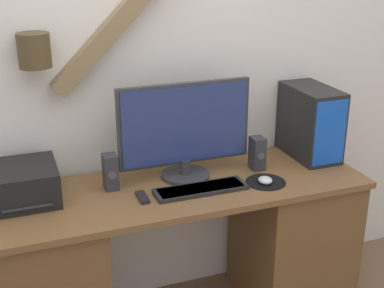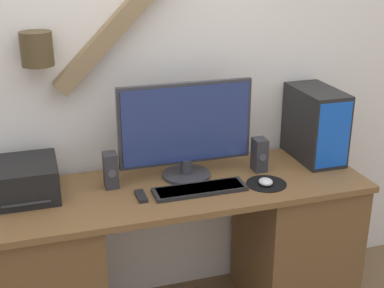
{
  "view_description": "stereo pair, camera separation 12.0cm",
  "coord_description": "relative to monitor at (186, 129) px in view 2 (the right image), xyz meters",
  "views": [
    {
      "loc": [
        -0.73,
        -1.85,
        1.86
      ],
      "look_at": [
        0.07,
        0.29,
        0.98
      ],
      "focal_mm": 50.0,
      "sensor_mm": 36.0,
      "label": 1
    },
    {
      "loc": [
        -0.61,
        -1.89,
        1.86
      ],
      "look_at": [
        0.07,
        0.29,
        0.98
      ],
      "focal_mm": 50.0,
      "sensor_mm": 36.0,
      "label": 2
    }
  ],
  "objects": [
    {
      "name": "computer_tower",
      "position": [
        0.71,
        0.03,
        -0.06
      ],
      "size": [
        0.2,
        0.37,
        0.37
      ],
      "color": "black",
      "rests_on": "desk"
    },
    {
      "name": "printer",
      "position": [
        -0.75,
        0.01,
        -0.17
      ],
      "size": [
        0.29,
        0.32,
        0.16
      ],
      "color": "black",
      "rests_on": "desk"
    },
    {
      "name": "speaker_left",
      "position": [
        -0.37,
        -0.01,
        -0.16
      ],
      "size": [
        0.06,
        0.08,
        0.17
      ],
      "color": "#2D2D33",
      "rests_on": "desk"
    },
    {
      "name": "remote_control",
      "position": [
        -0.26,
        -0.16,
        -0.24
      ],
      "size": [
        0.04,
        0.12,
        0.02
      ],
      "color": "black",
      "rests_on": "desk"
    },
    {
      "name": "mouse",
      "position": [
        0.32,
        -0.21,
        -0.23
      ],
      "size": [
        0.06,
        0.07,
        0.03
      ],
      "color": "silver",
      "rests_on": "mousepad"
    },
    {
      "name": "speaker_right",
      "position": [
        0.37,
        -0.04,
        -0.16
      ],
      "size": [
        0.06,
        0.08,
        0.17
      ],
      "color": "#2D2D33",
      "rests_on": "desk"
    },
    {
      "name": "monitor",
      "position": [
        0.0,
        0.0,
        0.0
      ],
      "size": [
        0.65,
        0.24,
        0.47
      ],
      "color": "#333338",
      "rests_on": "desk"
    },
    {
      "name": "desk",
      "position": [
        -0.07,
        -0.1,
        -0.62
      ],
      "size": [
        1.79,
        0.58,
        0.78
      ],
      "color": "brown",
      "rests_on": "ground_plane"
    },
    {
      "name": "keyboard",
      "position": [
        0.01,
        -0.18,
        -0.24
      ],
      "size": [
        0.43,
        0.13,
        0.02
      ],
      "color": "black",
      "rests_on": "desk"
    },
    {
      "name": "wall_back",
      "position": [
        -0.08,
        0.25,
        0.35
      ],
      "size": [
        6.4,
        0.19,
        2.92
      ],
      "color": "white",
      "rests_on": "ground_plane"
    },
    {
      "name": "mousepad",
      "position": [
        0.34,
        -0.2,
        -0.24
      ],
      "size": [
        0.19,
        0.19,
        0.0
      ],
      "color": "black",
      "rests_on": "desk"
    }
  ]
}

